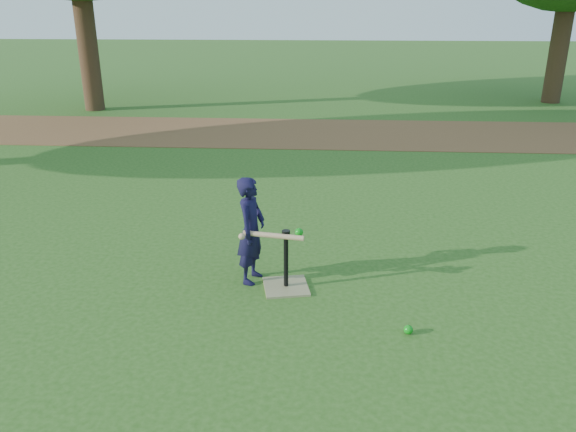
{
  "coord_description": "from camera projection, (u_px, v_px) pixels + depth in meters",
  "views": [
    {
      "loc": [
        0.09,
        -4.56,
        2.66
      ],
      "look_at": [
        -0.26,
        0.7,
        0.65
      ],
      "focal_mm": 35.0,
      "sensor_mm": 36.0,
      "label": 1
    }
  ],
  "objects": [
    {
      "name": "child",
      "position": [
        251.0,
        230.0,
        5.55
      ],
      "size": [
        0.35,
        0.45,
        1.09
      ],
      "primitive_type": "imported",
      "rotation": [
        0.0,
        0.0,
        1.34
      ],
      "color": "black",
      "rests_on": "ground"
    },
    {
      "name": "ground",
      "position": [
        311.0,
        309.0,
        5.2
      ],
      "size": [
        80.0,
        80.0,
        0.0
      ],
      "primitive_type": "plane",
      "color": "#285116",
      "rests_on": "ground"
    },
    {
      "name": "swing_action",
      "position": [
        275.0,
        235.0,
        5.37
      ],
      "size": [
        0.63,
        0.15,
        0.11
      ],
      "color": "tan",
      "rests_on": "ground"
    },
    {
      "name": "dirt_strip",
      "position": [
        320.0,
        133.0,
        12.2
      ],
      "size": [
        24.0,
        3.0,
        0.01
      ],
      "primitive_type": "cube",
      "color": "brown",
      "rests_on": "ground"
    },
    {
      "name": "batting_tee",
      "position": [
        286.0,
        278.0,
        5.55
      ],
      "size": [
        0.51,
        0.51,
        0.61
      ],
      "color": "#92875C",
      "rests_on": "ground"
    },
    {
      "name": "wiffle_ball_ground",
      "position": [
        408.0,
        330.0,
        4.8
      ],
      "size": [
        0.08,
        0.08,
        0.08
      ],
      "primitive_type": "sphere",
      "color": "#0C8B14",
      "rests_on": "ground"
    }
  ]
}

